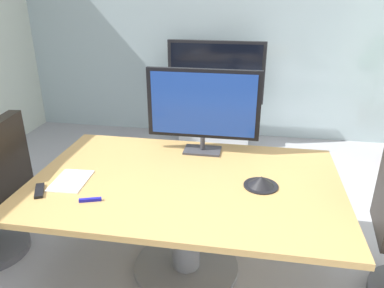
% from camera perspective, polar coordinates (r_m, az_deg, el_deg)
% --- Properties ---
extents(wall_back_glass_partition, '(5.44, 0.10, 2.77)m').
position_cam_1_polar(wall_back_glass_partition, '(4.96, 5.00, 17.03)').
color(wall_back_glass_partition, '#9EB2B7').
rests_on(wall_back_glass_partition, ground).
extents(conference_table, '(2.02, 1.30, 0.74)m').
position_cam_1_polar(conference_table, '(2.54, -0.97, -8.86)').
color(conference_table, '#B2894C').
rests_on(conference_table, ground).
extents(tv_monitor, '(0.84, 0.18, 0.64)m').
position_cam_1_polar(tv_monitor, '(2.74, 1.73, 5.81)').
color(tv_monitor, '#333338').
rests_on(tv_monitor, conference_table).
extents(wall_display_unit, '(1.20, 0.36, 1.31)m').
position_cam_1_polar(wall_display_unit, '(4.81, 3.57, 5.35)').
color(wall_display_unit, '#B7BABC').
rests_on(wall_display_unit, ground).
extents(conference_phone, '(0.22, 0.22, 0.07)m').
position_cam_1_polar(conference_phone, '(2.40, 10.60, -5.77)').
color(conference_phone, black).
rests_on(conference_phone, conference_table).
extents(remote_control, '(0.12, 0.17, 0.02)m').
position_cam_1_polar(remote_control, '(2.49, -22.45, -6.66)').
color(remote_control, black).
rests_on(remote_control, conference_table).
extents(whiteboard_marker, '(0.13, 0.06, 0.02)m').
position_cam_1_polar(whiteboard_marker, '(2.29, -15.41, -8.29)').
color(whiteboard_marker, '#1919A5').
rests_on(whiteboard_marker, conference_table).
extents(paper_notepad, '(0.23, 0.31, 0.01)m').
position_cam_1_polar(paper_notepad, '(2.55, -18.16, -5.39)').
color(paper_notepad, white).
rests_on(paper_notepad, conference_table).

